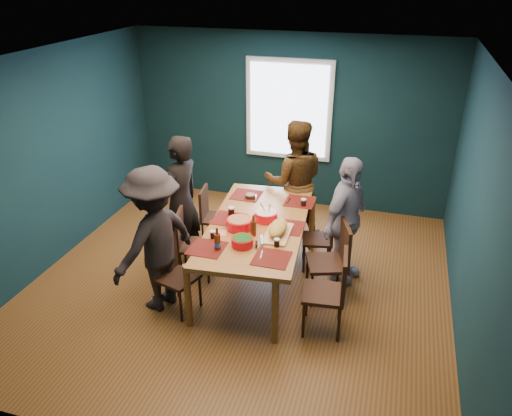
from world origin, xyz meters
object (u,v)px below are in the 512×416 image
Objects in this scene: chair_left_far at (211,213)px; bowl_herbs at (242,241)px; chair_left_mid at (188,239)px; chair_right_mid at (335,256)px; chair_right_far at (324,234)px; dining_table at (257,229)px; person_far_left at (181,202)px; cutting_board at (278,229)px; bowl_dumpling at (266,215)px; chair_right_near at (333,287)px; bowl_salad at (239,223)px; chair_left_near at (172,269)px; person_back at (294,182)px; person_right at (346,221)px; person_near_left at (154,240)px.

bowl_herbs is (0.87, -1.27, 0.39)m from chair_left_far.
chair_right_mid is at bearing -12.09° from chair_left_mid.
dining_table is at bearing -152.81° from chair_right_far.
person_far_left reaches higher than cutting_board.
chair_right_near is at bearing -38.60° from bowl_dumpling.
chair_right_near is 3.19× the size of bowl_salad.
person_far_left reaches higher than chair_right_mid.
cutting_board is at bearing 90.89° from person_far_left.
chair_right_near is at bearing -102.60° from chair_right_mid.
bowl_dumpling is 1.15× the size of bowl_herbs.
bowl_herbs reaches higher than chair_left_near.
chair_right_near is at bearing -88.38° from chair_right_far.
chair_left_mid is at bearing 151.51° from bowl_herbs.
person_far_left is at bearing 151.92° from chair_right_near.
person_back reaches higher than person_far_left.
cutting_board is at bearing 142.03° from chair_right_near.
chair_right_mid is (0.94, -0.04, -0.19)m from dining_table.
chair_right_far is at bearing 76.77° from person_right.
cutting_board is (1.08, 0.55, 0.39)m from chair_left_near.
bowl_dumpling reaches higher than chair_left_near.
chair_left_mid is at bearing -179.42° from dining_table.
chair_left_mid reaches higher than dining_table.
chair_left_near is at bearing -176.61° from chair_right_mid.
chair_left_far is 3.07× the size of bowl_dumpling.
bowl_herbs is (-0.08, -0.65, -0.01)m from bowl_dumpling.
bowl_herbs is (0.86, -0.46, 0.37)m from chair_left_mid.
cutting_board is at bearing 43.39° from chair_left_near.
chair_right_far is at bearing -12.66° from chair_left_far.
chair_right_mid is at bearing 11.61° from cutting_board.
person_far_left is 5.85× the size of bowl_salad.
bowl_salad is at bearing -21.63° from chair_left_mid.
person_back reaches higher than chair_left_near.
bowl_dumpling is (-0.87, 0.14, 0.33)m from chair_right_mid.
person_near_left is at bearing -141.28° from bowl_dumpling.
bowl_salad is at bearing 112.88° from bowl_herbs.
person_back is 1.44m from cutting_board.
person_near_left is 1.34m from bowl_dumpling.
chair_right_far is at bearing 9.36° from chair_left_mid.
dining_table is 2.72× the size of chair_right_far.
chair_left_far is 1.23m from person_back.
person_near_left is 5.72× the size of bowl_salad.
bowl_dumpling is at bearing 102.07° from person_far_left.
chair_left_far is 0.81m from chair_left_mid.
person_far_left is at bearing 179.88° from chair_right_far.
person_right is at bearing 141.64° from person_near_left.
person_far_left is 1.30m from bowl_herbs.
bowl_salad is 0.40m from bowl_herbs.
dining_table is 1.41× the size of person_right.
bowl_dumpling is (1.15, -0.10, 0.02)m from person_far_left.
person_back is at bearing 102.24° from chair_right_mid.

